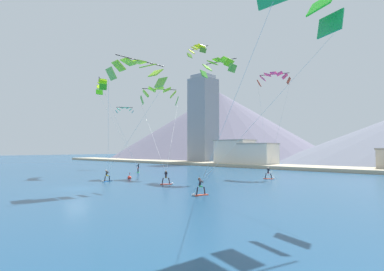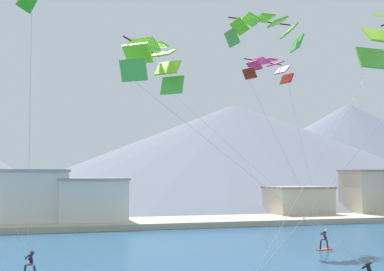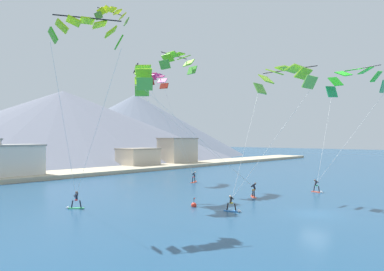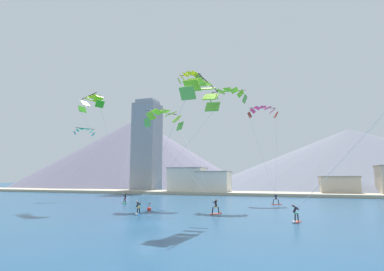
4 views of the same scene
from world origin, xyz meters
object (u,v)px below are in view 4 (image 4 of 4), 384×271
object	(u,v)px
kitesurfer_near_lead	(295,217)
parafoil_kite_distant_high_outer	(228,94)
parafoil_kite_near_trail	(92,102)
parafoil_kite_far_right	(263,111)
race_marker_buoy	(149,209)
parafoil_kite_mid_center	(164,118)
parafoil_kite_distant_mid_solo	(84,131)
parafoil_kite_distant_low_drift	(189,76)
kitesurfer_near_trail	(125,200)
kitesurfer_mid_center	(217,209)
kitesurfer_far_right	(277,201)
parafoil_kite_far_left	(202,92)
kitesurfer_far_left	(138,211)

from	to	relation	value
kitesurfer_near_lead	parafoil_kite_distant_high_outer	size ratio (longest dim) A/B	0.29
parafoil_kite_near_trail	parafoil_kite_far_right	world-z (taller)	parafoil_kite_far_right
race_marker_buoy	parafoil_kite_mid_center	bearing A→B (deg)	98.13
kitesurfer_near_lead	parafoil_kite_distant_mid_solo	size ratio (longest dim) A/B	0.45
kitesurfer_near_lead	parafoil_kite_distant_low_drift	world-z (taller)	parafoil_kite_distant_low_drift
kitesurfer_near_trail	parafoil_kite_far_right	distance (m)	29.12
parafoil_kite_distant_mid_solo	kitesurfer_mid_center	bearing A→B (deg)	-26.49
kitesurfer_far_right	race_marker_buoy	distance (m)	20.50
parafoil_kite_near_trail	race_marker_buoy	world-z (taller)	parafoil_kite_near_trail
parafoil_kite_near_trail	kitesurfer_near_lead	bearing A→B (deg)	-13.62
parafoil_kite_distant_high_outer	parafoil_kite_distant_low_drift	world-z (taller)	parafoil_kite_distant_low_drift
kitesurfer_near_lead	parafoil_kite_distant_mid_solo	bearing A→B (deg)	153.76
kitesurfer_near_lead	parafoil_kite_far_left	distance (m)	15.91
parafoil_kite_near_trail	kitesurfer_near_trail	bearing A→B (deg)	67.56
kitesurfer_near_trail	parafoil_kite_distant_mid_solo	bearing A→B (deg)	154.70
kitesurfer_near_lead	parafoil_kite_near_trail	world-z (taller)	parafoil_kite_near_trail
parafoil_kite_distant_high_outer	parafoil_kite_far_right	bearing A→B (deg)	63.31
kitesurfer_mid_center	parafoil_kite_far_right	bearing A→B (deg)	79.38
kitesurfer_far_left	race_marker_buoy	xyz separation A→B (m)	(-0.69, 4.36, -0.27)
kitesurfer_near_trail	parafoil_kite_near_trail	distance (m)	16.61
race_marker_buoy	kitesurfer_near_trail	bearing A→B (deg)	136.17
kitesurfer_near_lead	parafoil_kite_near_trail	size ratio (longest dim) A/B	0.12
parafoil_kite_mid_center	kitesurfer_far_right	bearing A→B (deg)	22.89
kitesurfer_near_lead	parafoil_kite_far_left	xyz separation A→B (m)	(-9.12, -0.19, 13.03)
kitesurfer_far_right	parafoil_kite_mid_center	distance (m)	21.98
kitesurfer_near_trail	parafoil_kite_near_trail	world-z (taller)	parafoil_kite_near_trail
kitesurfer_near_lead	kitesurfer_mid_center	world-z (taller)	kitesurfer_mid_center
parafoil_kite_distant_high_outer	kitesurfer_far_right	bearing A→B (deg)	24.93
kitesurfer_far_left	kitesurfer_far_right	bearing A→B (deg)	50.58
kitesurfer_far_left	kitesurfer_far_right	distance (m)	23.16
parafoil_kite_mid_center	kitesurfer_near_trail	bearing A→B (deg)	168.79
kitesurfer_near_lead	parafoil_kite_far_right	distance (m)	29.69
kitesurfer_mid_center	kitesurfer_far_left	bearing A→B (deg)	-159.01
parafoil_kite_mid_center	parafoil_kite_far_left	world-z (taller)	parafoil_kite_mid_center
parafoil_kite_distant_high_outer	race_marker_buoy	distance (m)	21.84
kitesurfer_far_right	parafoil_kite_near_trail	bearing A→B (deg)	-156.22
kitesurfer_far_right	parafoil_kite_far_right	distance (m)	17.05
kitesurfer_near_trail	kitesurfer_far_left	bearing A→B (deg)	-53.76
parafoil_kite_distant_mid_solo	kitesurfer_far_right	bearing A→B (deg)	-1.57
kitesurfer_near_trail	parafoil_kite_mid_center	world-z (taller)	parafoil_kite_mid_center
kitesurfer_near_trail	parafoil_kite_mid_center	distance (m)	15.10
parafoil_kite_distant_low_drift	parafoil_kite_distant_mid_solo	distance (m)	24.39
kitesurfer_far_right	parafoil_kite_mid_center	xyz separation A→B (m)	(-16.34, -6.90, 12.99)
kitesurfer_far_right	parafoil_kite_far_right	bearing A→B (deg)	110.46
race_marker_buoy	kitesurfer_near_lead	bearing A→B (deg)	-15.99
kitesurfer_near_trail	parafoil_kite_far_right	size ratio (longest dim) A/B	0.11
parafoil_kite_near_trail	parafoil_kite_distant_high_outer	bearing A→B (deg)	23.37
parafoil_kite_distant_mid_solo	parafoil_kite_near_trail	bearing A→B (deg)	-48.93
kitesurfer_far_right	parafoil_kite_mid_center	size ratio (longest dim) A/B	0.13
kitesurfer_near_lead	race_marker_buoy	xyz separation A→B (m)	(-17.83, 5.11, -0.36)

